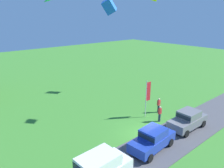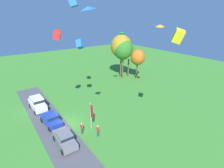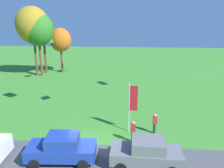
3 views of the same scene
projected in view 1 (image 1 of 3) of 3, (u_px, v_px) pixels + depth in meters
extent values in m
plane|color=#3D842D|center=(145.00, 135.00, 20.51)|extent=(120.00, 120.00, 0.00)
cube|color=#4C4C51|center=(162.00, 144.00, 19.04)|extent=(36.00, 4.40, 0.06)
cube|color=white|center=(98.00, 162.00, 13.74)|extent=(2.67, 1.87, 0.84)
cube|color=#19232D|center=(98.00, 162.00, 13.74)|extent=(2.72, 1.84, 0.46)
cylinder|color=black|center=(107.00, 164.00, 15.85)|extent=(0.69, 0.27, 0.68)
cube|color=#1E389E|center=(152.00, 141.00, 18.02)|extent=(4.53, 2.14, 0.80)
cube|color=#1E389E|center=(153.00, 133.00, 17.86)|extent=(2.12, 1.79, 0.70)
cube|color=#19232D|center=(153.00, 133.00, 17.86)|extent=(2.16, 1.76, 0.38)
cylinder|color=black|center=(150.00, 158.00, 16.55)|extent=(0.70, 0.29, 0.68)
cylinder|color=black|center=(132.00, 149.00, 17.70)|extent=(0.70, 0.29, 0.68)
cylinder|color=black|center=(170.00, 142.00, 18.58)|extent=(0.70, 0.29, 0.68)
cylinder|color=black|center=(154.00, 135.00, 19.73)|extent=(0.70, 0.29, 0.68)
cube|color=slate|center=(188.00, 121.00, 21.37)|extent=(4.43, 1.88, 0.80)
cube|color=slate|center=(189.00, 114.00, 21.21)|extent=(2.03, 1.67, 0.70)
cube|color=#19232D|center=(189.00, 114.00, 21.21)|extent=(2.07, 1.64, 0.38)
cylinder|color=black|center=(186.00, 134.00, 19.96)|extent=(0.68, 0.25, 0.68)
cylinder|color=black|center=(171.00, 127.00, 21.22)|extent=(0.68, 0.25, 0.68)
cylinder|color=black|center=(203.00, 124.00, 21.78)|extent=(0.68, 0.25, 0.68)
cylinder|color=black|center=(188.00, 118.00, 23.03)|extent=(0.68, 0.25, 0.68)
cylinder|color=#2D334C|center=(159.00, 117.00, 23.00)|extent=(0.24, 0.24, 0.88)
cube|color=red|center=(160.00, 111.00, 22.78)|extent=(0.36, 0.22, 0.60)
sphere|color=beige|center=(160.00, 107.00, 22.65)|extent=(0.22, 0.22, 0.22)
cylinder|color=#2D334C|center=(158.00, 109.00, 25.17)|extent=(0.24, 0.24, 0.88)
cube|color=red|center=(159.00, 103.00, 24.95)|extent=(0.36, 0.22, 0.60)
sphere|color=beige|center=(159.00, 99.00, 24.82)|extent=(0.22, 0.22, 0.22)
cylinder|color=silver|center=(146.00, 99.00, 23.48)|extent=(0.08, 0.08, 4.17)
cube|color=red|center=(148.00, 91.00, 23.45)|extent=(0.64, 0.04, 2.09)
cube|color=blue|center=(109.00, 6.00, 18.79)|extent=(1.57, 1.35, 1.58)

